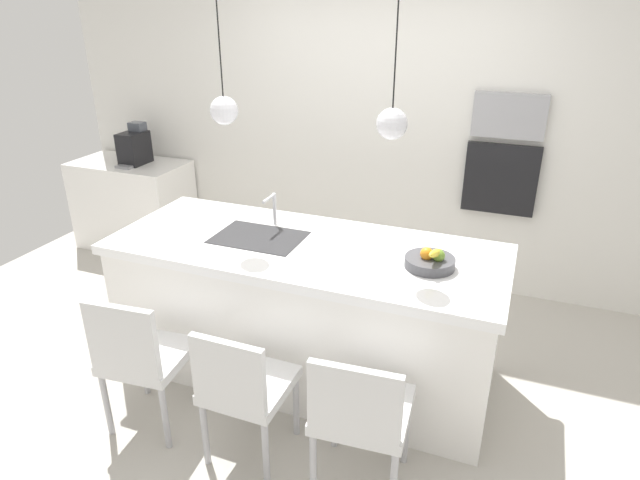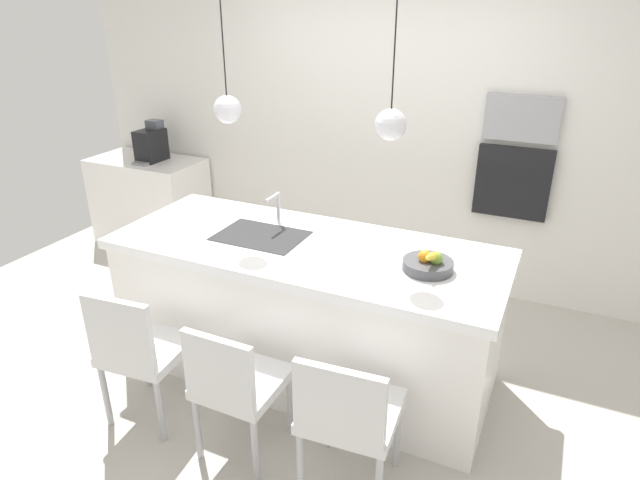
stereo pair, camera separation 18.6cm
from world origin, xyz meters
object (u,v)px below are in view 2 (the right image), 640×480
Objects in this scene: chair_near at (139,348)px; oven at (513,182)px; coffee_machine at (151,144)px; fruit_bowl at (428,264)px; chair_far at (348,413)px; chair_middle at (236,382)px; microwave at (522,118)px.

oven is at bearing 55.36° from chair_near.
oven reaches higher than coffee_machine.
fruit_bowl is at bearing -98.71° from oven.
chair_far is (-0.14, -0.81, -0.46)m from fruit_bowl.
chair_middle is (2.30, -2.12, -0.55)m from coffee_machine.
chair_near is at bearing -179.68° from chair_middle.
fruit_bowl reaches higher than chair_far.
coffee_machine reaches higher than chair_far.
fruit_bowl is 1.71m from microwave.
chair_far is (-0.39, -2.41, -1.00)m from microwave.
coffee_machine is 3.37m from microwave.
microwave reaches higher than oven.
chair_near is (-1.67, -2.42, -0.51)m from oven.
microwave is (0.25, 1.61, 0.54)m from fruit_bowl.
microwave is at bearing 0.00° from oven.
chair_middle is at bearing 0.32° from chair_near.
coffee_machine reaches higher than chair_middle.
coffee_machine is at bearing -174.89° from microwave.
chair_near is (-1.67, -2.42, -1.01)m from microwave.
oven reaches higher than chair_near.
chair_middle is 0.64m from chair_far.
chair_near is 0.65m from chair_middle.
microwave is at bearing 81.29° from fruit_bowl.
microwave is 0.96× the size of oven.
coffee_machine is 3.66m from chair_far.
chair_near is at bearing -124.64° from oven.
coffee_machine is 0.45× the size of chair_middle.
chair_middle is 0.97× the size of chair_far.
chair_far is (2.94, -2.12, -0.52)m from coffee_machine.
chair_near is at bearing -179.82° from chair_far.
fruit_bowl is 0.34× the size of chair_middle.
coffee_machine is at bearing 144.22° from chair_far.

